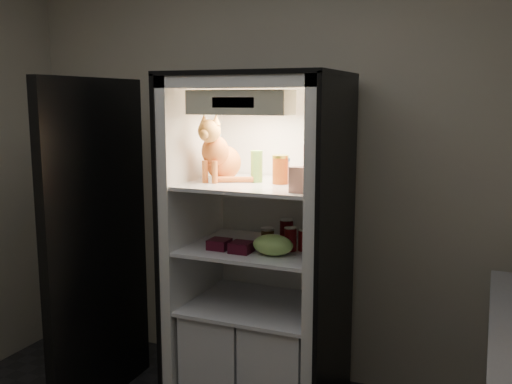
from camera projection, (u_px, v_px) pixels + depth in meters
room_shell at (97, 137)px, 1.81m from camera, size 3.60×3.60×3.60m
refrigerator at (261, 269)px, 3.20m from camera, size 0.90×0.72×1.88m
fridge_door at (98, 247)px, 3.19m from camera, size 0.08×0.87×1.85m
tabby_cat at (219, 156)px, 3.13m from camera, size 0.31×0.35×0.37m
parmesan_shaker at (257, 166)px, 3.08m from camera, size 0.07×0.07×0.17m
mayo_tub at (281, 170)px, 3.10m from camera, size 0.09×0.09×0.13m
salsa_jar at (280, 169)px, 3.02m from camera, size 0.09×0.09×0.15m
pepper_jar at (316, 163)px, 2.98m from camera, size 0.14×0.14×0.23m
cream_carton at (298, 179)px, 2.75m from camera, size 0.07×0.07×0.13m
soda_can_a at (286, 232)px, 3.16m from camera, size 0.07×0.07×0.14m
soda_can_b at (304, 240)px, 3.02m from camera, size 0.06×0.06×0.11m
soda_can_c at (290, 239)px, 3.02m from camera, size 0.07×0.07×0.13m
condiment_jar at (268, 237)px, 3.12m from camera, size 0.07×0.07×0.10m
grape_bag at (273, 245)px, 2.93m from camera, size 0.21×0.16×0.11m
berry_box_left at (219, 244)px, 3.05m from camera, size 0.11×0.11×0.05m
berry_box_right at (241, 247)px, 2.99m from camera, size 0.11×0.11×0.06m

